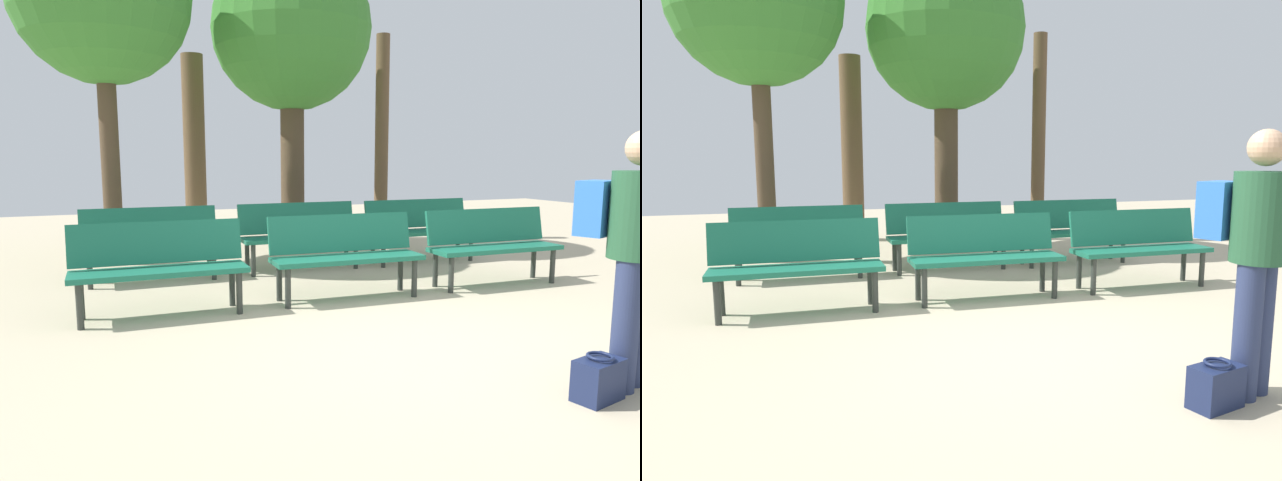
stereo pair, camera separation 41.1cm
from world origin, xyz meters
TOP-DOWN VIEW (x-y plane):
  - ground_plane at (0.00, 0.00)m, footprint 24.00×24.00m
  - bench_r0_c0 at (-1.80, 1.65)m, footprint 1.61×0.53m
  - bench_r0_c1 at (0.09, 1.59)m, footprint 1.62×0.57m
  - bench_r0_c2 at (1.95, 1.53)m, footprint 1.62×0.53m
  - bench_r1_c0 at (-1.71, 3.24)m, footprint 1.61×0.51m
  - bench_r1_c1 at (0.19, 3.19)m, footprint 1.61×0.52m
  - bench_r1_c2 at (1.96, 3.08)m, footprint 1.61×0.53m
  - tree_0 at (-0.61, 6.26)m, footprint 0.37×0.37m
  - tree_1 at (2.53, 5.29)m, footprint 0.24×0.24m
  - tree_2 at (0.69, 4.88)m, footprint 2.48×2.48m
  - visitor_with_backpack at (0.76, -1.24)m, footprint 0.47×0.59m
  - handbag at (0.44, -1.35)m, footprint 0.35×0.24m

SIDE VIEW (x-z plane):
  - ground_plane at x=0.00m, z-range 0.00..0.00m
  - handbag at x=0.44m, z-range -0.01..0.28m
  - bench_r0_c0 at x=-1.80m, z-range 0.07..0.94m
  - bench_r0_c1 at x=0.09m, z-range 0.07..0.94m
  - bench_r0_c2 at x=1.95m, z-range 0.07..0.94m
  - bench_r1_c0 at x=-1.71m, z-range 0.07..0.94m
  - bench_r1_c1 at x=0.19m, z-range 0.07..0.94m
  - bench_r1_c2 at x=1.96m, z-range 0.07..0.94m
  - visitor_with_backpack at x=0.76m, z-range 0.11..1.76m
  - tree_0 at x=-0.61m, z-range 0.00..3.20m
  - tree_1 at x=2.53m, z-range 0.00..3.58m
  - tree_2 at x=0.69m, z-range 1.05..5.72m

